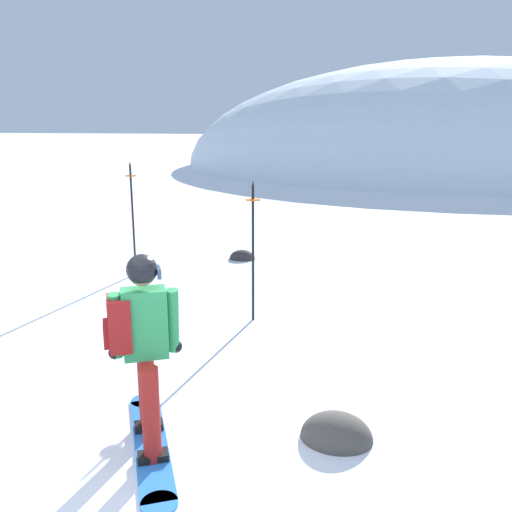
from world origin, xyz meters
TOP-DOWN VIEW (x-y plane):
  - ground_plane at (0.00, 0.00)m, footprint 300.00×300.00m
  - ridge_peak_main at (3.92, 34.98)m, footprint 34.08×30.67m
  - snowboarder_main at (-0.16, 0.77)m, footprint 1.09×1.61m
  - piste_marker_near at (-0.16, 4.01)m, footprint 0.20×0.20m
  - piste_marker_far at (-2.95, 5.72)m, footprint 0.20×0.20m
  - rock_dark at (-1.40, 7.39)m, footprint 0.54×0.46m
  - rock_mid at (1.40, 1.35)m, footprint 0.65×0.55m

SIDE VIEW (x-z plane):
  - ground_plane at x=0.00m, z-range 0.00..0.00m
  - ridge_peak_main at x=3.92m, z-range -6.69..6.69m
  - rock_dark at x=-1.40m, z-range -0.19..0.19m
  - rock_mid at x=1.40m, z-range -0.23..0.23m
  - snowboarder_main at x=-0.16m, z-range 0.06..1.78m
  - piste_marker_near at x=-0.16m, z-range 0.14..2.12m
  - piste_marker_far at x=-2.95m, z-range 0.14..2.23m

